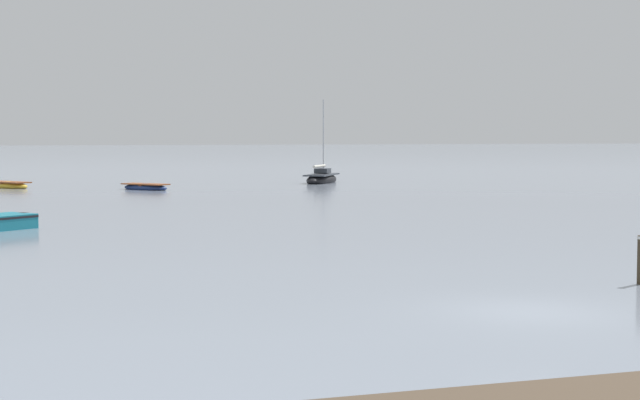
# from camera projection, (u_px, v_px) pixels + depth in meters

# --- Properties ---
(ground_plane) EXTENTS (800.00, 800.00, 0.00)m
(ground_plane) POSITION_uv_depth(u_px,v_px,m) (530.00, 312.00, 23.46)
(ground_plane) COLOR gray
(sailboat_moored_1) EXTENTS (5.36, 6.79, 7.52)m
(sailboat_moored_1) POSITION_uv_depth(u_px,v_px,m) (322.00, 179.00, 87.16)
(sailboat_moored_1) COLOR black
(sailboat_moored_1) RESTS_ON ground
(rowboat_moored_0) EXTENTS (3.73, 4.47, 0.69)m
(rowboat_moored_0) POSITION_uv_depth(u_px,v_px,m) (8.00, 185.00, 78.57)
(rowboat_moored_0) COLOR gold
(rowboat_moored_0) RESTS_ON ground
(rowboat_moored_1) EXTENTS (3.66, 4.09, 0.65)m
(rowboat_moored_1) POSITION_uv_depth(u_px,v_px,m) (145.00, 187.00, 75.92)
(rowboat_moored_1) COLOR navy
(rowboat_moored_1) RESTS_ON ground
(mooring_post_right) EXTENTS (0.22, 0.22, 1.50)m
(mooring_post_right) POSITION_uv_depth(u_px,v_px,m) (640.00, 261.00, 27.73)
(mooring_post_right) COLOR #3E3323
(mooring_post_right) RESTS_ON ground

